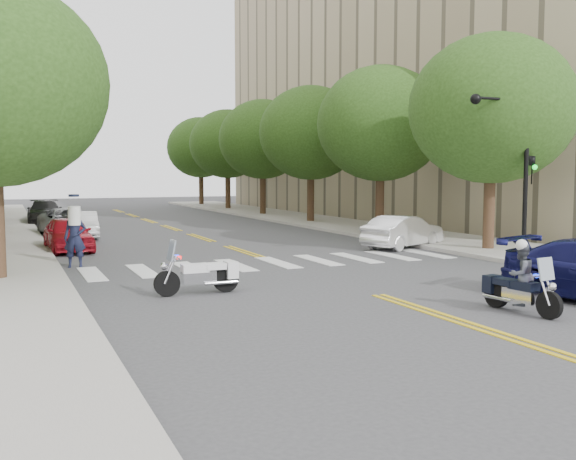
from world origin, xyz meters
TOP-DOWN VIEW (x-y plane):
  - ground at (0.00, 0.00)m, footprint 140.00×140.00m
  - sidewalk_right at (9.50, 22.00)m, footprint 5.00×60.00m
  - building_right at (26.00, 26.00)m, footprint 26.00×44.00m
  - tree_r_0 at (8.80, 6.00)m, footprint 6.40×6.40m
  - tree_r_1 at (8.80, 14.00)m, footprint 6.40×6.40m
  - tree_r_2 at (8.80, 22.00)m, footprint 6.40×6.40m
  - tree_r_3 at (8.80, 30.00)m, footprint 6.40×6.40m
  - tree_r_4 at (8.80, 38.00)m, footprint 6.40×6.40m
  - tree_r_5 at (8.80, 46.00)m, footprint 6.40×6.40m
  - traffic_signal_pole at (7.72, 3.50)m, footprint 2.82×0.42m
  - motorcycle_police at (1.78, -2.98)m, footprint 0.74×2.02m
  - motorcycle_parked at (-3.95, 2.00)m, footprint 2.21×0.48m
  - officer_standing at (-6.50, 8.20)m, footprint 0.80×0.62m
  - convertible at (6.50, 8.50)m, footprint 4.33×2.87m
  - parked_car_a at (-6.30, 13.00)m, footprint 1.83×4.10m
  - parked_car_b at (-5.20, 18.00)m, footprint 1.58×3.90m
  - parked_car_c at (-5.74, 19.50)m, footprint 2.76×5.15m
  - parked_car_d at (-6.30, 28.50)m, footprint 2.22×5.02m
  - parked_car_e at (-6.30, 32.07)m, footprint 1.50×3.47m

SIDE VIEW (x-z plane):
  - ground at x=0.00m, z-range 0.00..0.00m
  - sidewalk_right at x=9.50m, z-range 0.00..0.15m
  - motorcycle_parked at x=-3.95m, z-range -0.22..1.21m
  - parked_car_e at x=-6.30m, z-range 0.00..1.17m
  - parked_car_b at x=-5.20m, z-range 0.00..1.26m
  - convertible at x=6.50m, z-range 0.00..1.35m
  - parked_car_a at x=-6.30m, z-range 0.00..1.37m
  - parked_car_c at x=-5.74m, z-range 0.00..1.37m
  - parked_car_d at x=-6.30m, z-range 0.00..1.43m
  - motorcycle_police at x=1.78m, z-range -0.09..1.55m
  - officer_standing at x=-6.50m, z-range 0.00..1.94m
  - traffic_signal_pole at x=7.72m, z-range 0.72..6.72m
  - tree_r_0 at x=8.80m, z-range 1.33..9.78m
  - tree_r_1 at x=8.80m, z-range 1.33..9.78m
  - tree_r_2 at x=8.80m, z-range 1.33..9.78m
  - tree_r_3 at x=8.80m, z-range 1.33..9.78m
  - tree_r_4 at x=8.80m, z-range 1.33..9.78m
  - tree_r_5 at x=8.80m, z-range 1.33..9.78m
  - building_right at x=26.00m, z-range 0.00..22.00m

